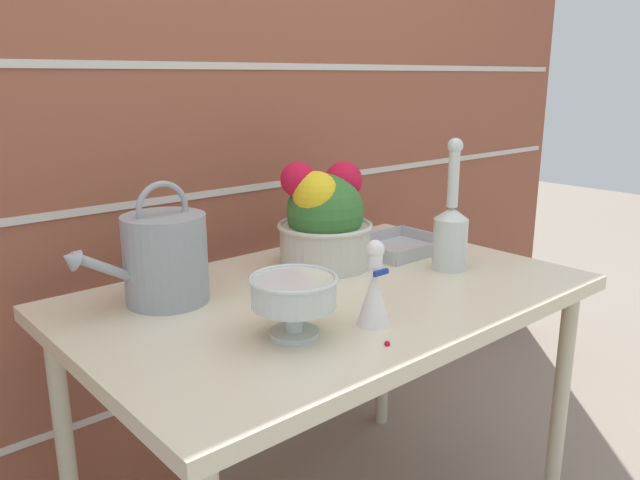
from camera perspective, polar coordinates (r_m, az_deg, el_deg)
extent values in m
cube|color=brown|center=(1.88, -9.79, 9.93)|extent=(3.60, 0.08, 2.20)
cube|color=beige|center=(2.06, -8.22, -11.73)|extent=(3.53, 0.00, 0.02)
cube|color=beige|center=(1.87, -8.88, 4.37)|extent=(3.53, 0.00, 0.02)
cube|color=beige|center=(1.84, -9.34, 15.45)|extent=(3.53, 0.00, 0.02)
cube|color=beige|center=(1.55, 0.97, -5.21)|extent=(1.25, 0.80, 0.04)
cylinder|color=beige|center=(1.94, 21.08, -14.00)|extent=(0.04, 0.04, 0.70)
cylinder|color=beige|center=(1.73, -22.19, -17.76)|extent=(0.04, 0.04, 0.70)
cylinder|color=beige|center=(2.29, 5.83, -8.50)|extent=(0.04, 0.04, 0.70)
cylinder|color=#93999E|center=(1.48, -13.92, -1.68)|extent=(0.19, 0.19, 0.21)
cylinder|color=#93999E|center=(1.42, -19.24, -2.36)|extent=(0.14, 0.02, 0.09)
cone|color=#93999E|center=(1.39, -21.92, -1.57)|extent=(0.05, 0.05, 0.06)
torus|color=#93999E|center=(1.46, -14.21, 2.77)|extent=(0.13, 0.01, 0.13)
cylinder|color=silver|center=(1.28, -2.39, -8.53)|extent=(0.10, 0.10, 0.01)
cylinder|color=silver|center=(1.27, -2.40, -7.16)|extent=(0.04, 0.04, 0.05)
sphere|color=silver|center=(1.27, -2.40, -7.05)|extent=(0.04, 0.04, 0.04)
cylinder|color=silver|center=(1.25, -2.43, -4.80)|extent=(0.17, 0.17, 0.06)
torus|color=silver|center=(1.24, -2.44, -3.56)|extent=(0.18, 0.18, 0.01)
cylinder|color=beige|center=(1.72, 0.46, -0.53)|extent=(0.25, 0.25, 0.12)
torus|color=beige|center=(1.71, 0.46, 1.33)|extent=(0.26, 0.26, 0.01)
sphere|color=#387033|center=(1.70, 0.47, 2.56)|extent=(0.21, 0.21, 0.21)
sphere|color=yellow|center=(1.65, -0.38, 4.18)|extent=(0.12, 0.12, 0.12)
sphere|color=red|center=(1.66, -2.03, 5.55)|extent=(0.09, 0.09, 0.09)
sphere|color=red|center=(1.72, 2.17, 5.45)|extent=(0.10, 0.10, 0.10)
cylinder|color=silver|center=(1.73, 11.78, -0.35)|extent=(0.09, 0.09, 0.14)
cone|color=silver|center=(1.71, 11.93, 2.45)|extent=(0.09, 0.09, 0.03)
cylinder|color=silver|center=(1.69, 12.10, 5.45)|extent=(0.03, 0.03, 0.15)
sphere|color=silver|center=(1.68, 12.26, 8.42)|extent=(0.04, 0.04, 0.04)
cone|color=white|center=(1.32, 4.96, -5.21)|extent=(0.07, 0.07, 0.12)
cylinder|color=white|center=(1.30, 5.04, -1.75)|extent=(0.03, 0.03, 0.04)
sphere|color=white|center=(1.29, 5.06, -0.85)|extent=(0.04, 0.04, 0.04)
cube|color=#193399|center=(1.29, 5.59, -2.98)|extent=(0.04, 0.01, 0.01)
cube|color=#B7B7BC|center=(1.90, 7.24, -0.87)|extent=(0.25, 0.20, 0.01)
cube|color=#B7B7BC|center=(1.83, 9.63, -1.03)|extent=(0.25, 0.01, 0.04)
cube|color=#B7B7BC|center=(1.96, 5.03, 0.19)|extent=(0.25, 0.01, 0.04)
cube|color=#B7B7BC|center=(1.81, 4.58, -1.10)|extent=(0.01, 0.20, 0.04)
cube|color=#B7B7BC|center=(1.99, 9.68, 0.23)|extent=(0.01, 0.20, 0.04)
sphere|color=red|center=(1.25, 6.16, -9.40)|extent=(0.01, 0.01, 0.01)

